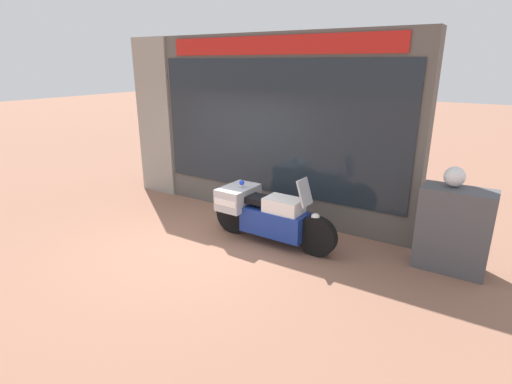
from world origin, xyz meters
name	(u,v)px	position (x,y,z in m)	size (l,w,h in m)	color
ground_plane	(196,244)	(0.00, 0.00, 0.00)	(60.00, 60.00, 0.00)	#8E604C
shop_building	(240,125)	(-0.45, 2.00, 1.76)	(6.39, 0.55, 3.51)	#56514C
window_display	(276,193)	(0.42, 2.03, 0.44)	(4.94, 0.30, 1.79)	slate
paramedic_motorcycle	(264,212)	(0.90, 0.76, 0.53)	(2.35, 0.79, 1.24)	black
utility_cabinet	(453,230)	(3.78, 1.40, 0.63)	(1.00, 0.51, 1.27)	#4C4C51
white_helmet	(455,177)	(3.68, 1.48, 1.42)	(0.30, 0.30, 0.30)	white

